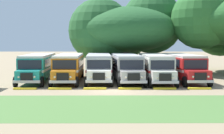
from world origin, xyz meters
TOP-DOWN VIEW (x-y plane):
  - ground_plane at (0.00, 0.00)m, footprint 220.00×220.00m
  - foreground_grass_strip at (0.00, -6.89)m, footprint 80.00×8.72m
  - parked_bus_slot_0 at (-7.85, 7.03)m, footprint 3.03×10.88m
  - parked_bus_slot_1 at (-4.55, 6.98)m, footprint 2.88×10.86m
  - parked_bus_slot_2 at (-1.40, 7.18)m, footprint 3.00×10.88m
  - parked_bus_slot_3 at (1.48, 6.76)m, footprint 3.36×10.94m
  - parked_bus_slot_4 at (4.55, 6.56)m, footprint 2.85×10.86m
  - parked_bus_slot_5 at (7.51, 7.05)m, footprint 3.31×10.93m
  - curb_wheelstop_0 at (-7.65, 0.72)m, footprint 2.00×0.36m
  - curb_wheelstop_1 at (-4.59, 0.72)m, footprint 2.00×0.36m
  - curb_wheelstop_2 at (-1.53, 0.72)m, footprint 2.00×0.36m
  - curb_wheelstop_3 at (1.53, 0.72)m, footprint 2.00×0.36m
  - curb_wheelstop_4 at (4.59, 0.72)m, footprint 2.00×0.36m
  - curb_wheelstop_5 at (7.65, 0.72)m, footprint 2.00×0.36m
  - broad_shade_tree at (2.07, 17.56)m, footprint 15.71×14.80m

SIDE VIEW (x-z plane):
  - ground_plane at x=0.00m, z-range 0.00..0.00m
  - foreground_grass_strip at x=0.00m, z-range 0.00..0.01m
  - curb_wheelstop_0 at x=-7.65m, z-range 0.00..0.15m
  - curb_wheelstop_1 at x=-4.59m, z-range 0.00..0.15m
  - curb_wheelstop_2 at x=-1.53m, z-range 0.00..0.15m
  - curb_wheelstop_3 at x=1.53m, z-range 0.00..0.15m
  - curb_wheelstop_4 at x=4.59m, z-range 0.00..0.15m
  - curb_wheelstop_5 at x=7.65m, z-range 0.00..0.15m
  - parked_bus_slot_0 at x=-7.85m, z-range 0.17..2.99m
  - parked_bus_slot_1 at x=-4.55m, z-range 0.17..2.99m
  - parked_bus_slot_2 at x=-1.40m, z-range 0.17..2.99m
  - parked_bus_slot_3 at x=1.48m, z-range 0.17..2.99m
  - parked_bus_slot_4 at x=4.55m, z-range 0.17..2.99m
  - parked_bus_slot_5 at x=7.51m, z-range 0.17..2.99m
  - broad_shade_tree at x=2.07m, z-range 0.36..11.53m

